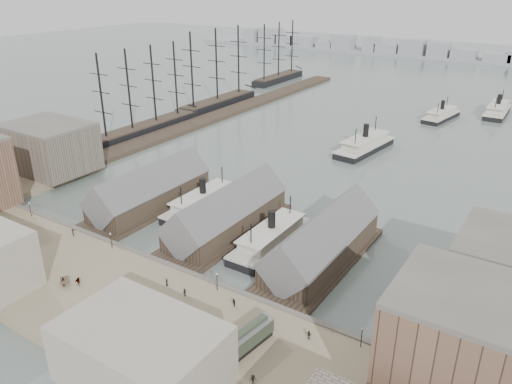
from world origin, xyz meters
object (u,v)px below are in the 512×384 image
Objects in this scene: horse_cart_left at (4,231)px; horse_cart_center at (74,281)px; horse_cart_right at (157,336)px; ferry_docked_west at (203,202)px; tram at (250,337)px.

horse_cart_center is at bearing -80.47° from horse_cart_left.
horse_cart_center is 0.99× the size of horse_cart_right.
horse_cart_left is (-28.79, -40.14, 0.49)m from ferry_docked_west.
ferry_docked_west reaches higher than horse_cart_center.
ferry_docked_west is at bearing 38.33° from horse_cart_center.
horse_cart_right is (28.35, -48.06, 0.53)m from ferry_docked_west.
tram is at bearing -43.72° from ferry_docked_west.
horse_cart_right is (25.67, -3.21, -0.03)m from horse_cart_center.
tram is 71.21m from horse_cart_left.
horse_cart_left is 1.00× the size of horse_cart_right.
horse_cart_center reaches higher than horse_cart_left.
horse_cart_center is at bearing -166.22° from tram.
ferry_docked_west is 58.70m from tram.
horse_cart_left is 1.01× the size of horse_cart_center.
horse_cart_right is at bearing -79.84° from horse_cart_left.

